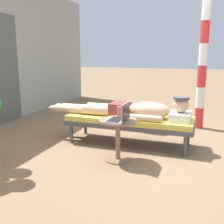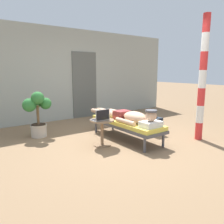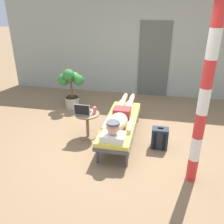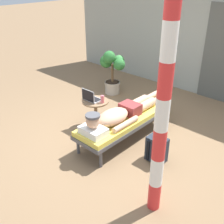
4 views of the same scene
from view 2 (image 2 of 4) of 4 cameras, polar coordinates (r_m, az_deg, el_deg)
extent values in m
plane|color=#846647|center=(4.69, 3.18, -7.77)|extent=(40.00, 40.00, 0.00)
cube|color=#999E93|center=(7.01, -10.88, 9.36)|extent=(7.60, 0.20, 2.70)
cube|color=#545651|center=(7.14, -6.99, 6.83)|extent=(0.84, 0.03, 2.04)
cylinder|color=#4C4C51|center=(5.38, -4.12, -3.80)|extent=(0.05, 0.05, 0.28)
cylinder|color=#4C4C51|center=(5.66, 0.19, -3.07)|extent=(0.05, 0.05, 0.28)
cylinder|color=#4C4C51|center=(4.13, 8.35, -8.38)|extent=(0.05, 0.05, 0.28)
cylinder|color=#4C4C51|center=(4.48, 12.96, -7.02)|extent=(0.05, 0.05, 0.28)
cube|color=#4C4C51|center=(4.83, 3.64, -3.38)|extent=(0.60, 1.86, 0.06)
cube|color=#E5CC4C|center=(4.82, 3.64, -2.58)|extent=(0.58, 1.82, 0.08)
cube|color=white|center=(4.28, 9.89, -3.08)|extent=(0.40, 0.28, 0.11)
sphere|color=#D8A884|center=(4.25, 9.96, -0.98)|extent=(0.21, 0.21, 0.21)
cylinder|color=#4C4C51|center=(4.23, 10.00, 0.28)|extent=(0.22, 0.22, 0.03)
ellipsoid|color=#D8A884|center=(4.57, 5.95, -1.33)|extent=(0.35, 0.60, 0.23)
cylinder|color=#D8A884|center=(4.48, 3.42, -2.44)|extent=(0.09, 0.55, 0.09)
cylinder|color=#D8A884|center=(4.77, 7.49, -1.73)|extent=(0.09, 0.55, 0.09)
cube|color=maroon|center=(4.90, 2.57, -0.73)|extent=(0.33, 0.26, 0.19)
cylinder|color=#D8A884|center=(5.12, -0.55, -0.46)|extent=(0.15, 0.42, 0.15)
cylinder|color=#D8A884|center=(5.47, -3.18, 0.03)|extent=(0.11, 0.44, 0.11)
ellipsoid|color=#D8A884|center=(5.71, -4.77, 0.41)|extent=(0.09, 0.20, 0.10)
cylinder|color=#D8A884|center=(5.22, 0.96, -0.25)|extent=(0.15, 0.42, 0.15)
cylinder|color=#D8A884|center=(5.56, -1.71, 0.22)|extent=(0.11, 0.44, 0.11)
ellipsoid|color=#D8A884|center=(5.80, -3.34, 0.58)|extent=(0.09, 0.20, 0.10)
cylinder|color=#8C6B4C|center=(4.51, -2.53, -8.38)|extent=(0.34, 0.34, 0.02)
cylinder|color=#8C6B4C|center=(4.44, -2.56, -5.34)|extent=(0.06, 0.06, 0.48)
cylinder|color=#8C6B4C|center=(4.37, -2.58, -2.16)|extent=(0.48, 0.48, 0.02)
cube|color=#A5A8AD|center=(4.34, -3.25, -1.99)|extent=(0.31, 0.22, 0.02)
cube|color=black|center=(4.34, -3.32, -1.84)|extent=(0.27, 0.15, 0.00)
cube|color=#A5A8AD|center=(4.22, -2.40, -0.77)|extent=(0.31, 0.01, 0.21)
cube|color=black|center=(4.21, -2.34, -0.79)|extent=(0.29, 0.00, 0.19)
cylinder|color=#D86672|center=(4.46, -1.19, -0.83)|extent=(0.06, 0.06, 0.14)
cube|color=#262D38|center=(5.27, 11.01, -3.61)|extent=(0.30, 0.20, 0.40)
cube|color=#262D38|center=(5.37, 10.05, -4.09)|extent=(0.23, 0.04, 0.18)
cube|color=black|center=(5.14, 11.30, -3.98)|extent=(0.04, 0.02, 0.34)
cube|color=black|center=(5.26, 12.52, -3.70)|extent=(0.04, 0.02, 0.34)
cube|color=black|center=(5.23, 11.09, -1.35)|extent=(0.10, 0.02, 0.02)
cylinder|color=#BFB29E|center=(5.31, -18.20, -4.52)|extent=(0.34, 0.34, 0.28)
cylinder|color=#BFB29E|center=(5.28, -18.27, -3.26)|extent=(0.37, 0.37, 0.04)
cylinder|color=#332319|center=(5.28, -18.29, -3.00)|extent=(0.31, 0.31, 0.01)
cylinder|color=brown|center=(5.23, -18.42, -0.76)|extent=(0.06, 0.06, 0.43)
sphere|color=#2D7233|center=(5.27, -16.64, 2.10)|extent=(0.26, 0.26, 0.26)
sphere|color=#429347|center=(5.38, -18.88, 2.27)|extent=(0.26, 0.26, 0.26)
sphere|color=#2D7233|center=(5.13, -20.39, 1.67)|extent=(0.30, 0.30, 0.30)
sphere|color=#2D7233|center=(5.08, -18.49, 3.41)|extent=(0.28, 0.28, 0.28)
cylinder|color=red|center=(5.20, 21.28, -4.51)|extent=(0.15, 0.15, 0.37)
cylinder|color=white|center=(5.12, 21.56, -0.50)|extent=(0.15, 0.15, 0.37)
cylinder|color=red|center=(5.07, 21.84, 3.62)|extent=(0.15, 0.15, 0.37)
cylinder|color=white|center=(5.04, 22.13, 7.79)|extent=(0.15, 0.15, 0.37)
cylinder|color=red|center=(5.05, 22.42, 11.99)|extent=(0.15, 0.15, 0.37)
cylinder|color=white|center=(5.07, 22.73, 16.17)|extent=(0.15, 0.15, 0.37)
cylinder|color=red|center=(5.13, 23.04, 20.27)|extent=(0.15, 0.15, 0.37)
camera|label=1|loc=(2.64, -52.15, 3.46)|focal=43.74mm
camera|label=3|loc=(3.86, 64.33, 20.47)|focal=38.73mm
camera|label=4|loc=(5.69, 50.61, 18.34)|focal=43.52mm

